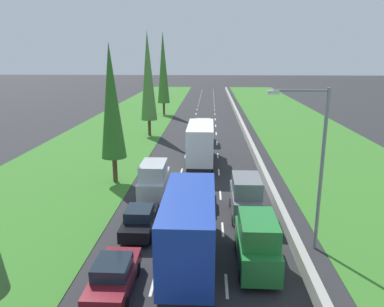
# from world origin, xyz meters

# --- Properties ---
(ground_plane) EXTENTS (300.00, 300.00, 0.00)m
(ground_plane) POSITION_xyz_m (0.00, 60.00, 0.00)
(ground_plane) COLOR #28282B
(ground_plane) RESTS_ON ground
(grass_verge_left) EXTENTS (14.00, 140.00, 0.04)m
(grass_verge_left) POSITION_xyz_m (-12.65, 60.00, 0.02)
(grass_verge_left) COLOR #387528
(grass_verge_left) RESTS_ON ground
(grass_verge_right) EXTENTS (14.00, 140.00, 0.04)m
(grass_verge_right) POSITION_xyz_m (14.35, 60.00, 0.02)
(grass_verge_right) COLOR #387528
(grass_verge_right) RESTS_ON ground
(median_barrier) EXTENTS (0.44, 120.00, 0.85)m
(median_barrier) POSITION_xyz_m (5.70, 60.00, 0.42)
(median_barrier) COLOR #9E9B93
(median_barrier) RESTS_ON ground
(lane_markings) EXTENTS (3.64, 116.00, 0.01)m
(lane_markings) POSITION_xyz_m (0.00, 60.00, 0.01)
(lane_markings) COLOR white
(lane_markings) RESTS_ON ground
(blue_box_truck_centre_lane) EXTENTS (2.46, 9.40, 4.18)m
(blue_box_truck_centre_lane) POSITION_xyz_m (-0.08, 16.80, 2.18)
(blue_box_truck_centre_lane) COLOR black
(blue_box_truck_centre_lane) RESTS_ON ground
(green_van_right_lane) EXTENTS (1.96, 4.90, 2.82)m
(green_van_right_lane) POSITION_xyz_m (3.32, 16.71, 1.40)
(green_van_right_lane) COLOR #237A33
(green_van_right_lane) RESTS_ON ground
(blue_sedan_centre_lane) EXTENTS (1.82, 4.50, 1.64)m
(blue_sedan_centre_lane) POSITION_xyz_m (0.08, 25.38, 0.81)
(blue_sedan_centre_lane) COLOR #1E47B7
(blue_sedan_centre_lane) RESTS_ON ground
(white_box_truck_centre_lane) EXTENTS (2.46, 9.40, 4.18)m
(white_box_truck_centre_lane) POSITION_xyz_m (-0.02, 35.56, 2.18)
(white_box_truck_centre_lane) COLOR black
(white_box_truck_centre_lane) RESTS_ON ground
(white_van_centre_lane) EXTENTS (1.96, 4.90, 2.82)m
(white_van_centre_lane) POSITION_xyz_m (0.02, 45.67, 1.40)
(white_van_centre_lane) COLOR white
(white_van_centre_lane) RESTS_ON ground
(maroon_sedan_left_lane) EXTENTS (1.82, 4.50, 1.64)m
(maroon_sedan_left_lane) POSITION_xyz_m (-3.45, 14.31, 0.81)
(maroon_sedan_left_lane) COLOR maroon
(maroon_sedan_left_lane) RESTS_ON ground
(black_sedan_left_lane) EXTENTS (1.82, 4.50, 1.64)m
(black_sedan_left_lane) POSITION_xyz_m (-3.35, 20.38, 0.81)
(black_sedan_left_lane) COLOR black
(black_sedan_left_lane) RESTS_ON ground
(silver_van_left_lane) EXTENTS (1.96, 4.90, 2.82)m
(silver_van_left_lane) POSITION_xyz_m (-3.32, 26.30, 1.40)
(silver_van_left_lane) COLOR silver
(silver_van_left_lane) RESTS_ON ground
(grey_van_right_lane) EXTENTS (1.96, 4.90, 2.82)m
(grey_van_right_lane) POSITION_xyz_m (3.34, 23.17, 1.40)
(grey_van_right_lane) COLOR slate
(grey_van_right_lane) RESTS_ON ground
(poplar_tree_second) EXTENTS (2.09, 2.09, 11.66)m
(poplar_tree_second) POSITION_xyz_m (-7.21, 29.82, 6.88)
(poplar_tree_second) COLOR #4C3823
(poplar_tree_second) RESTS_ON ground
(poplar_tree_third) EXTENTS (2.14, 2.14, 13.72)m
(poplar_tree_third) POSITION_xyz_m (-7.29, 49.15, 7.91)
(poplar_tree_third) COLOR #4C3823
(poplar_tree_third) RESTS_ON ground
(poplar_tree_fourth) EXTENTS (2.17, 2.17, 14.75)m
(poplar_tree_fourth) POSITION_xyz_m (-7.59, 67.82, 8.43)
(poplar_tree_fourth) COLOR #4C3823
(poplar_tree_fourth) RESTS_ON ground
(street_light_mast) EXTENTS (3.20, 0.28, 9.00)m
(street_light_mast) POSITION_xyz_m (6.53, 18.89, 5.23)
(street_light_mast) COLOR gray
(street_light_mast) RESTS_ON ground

